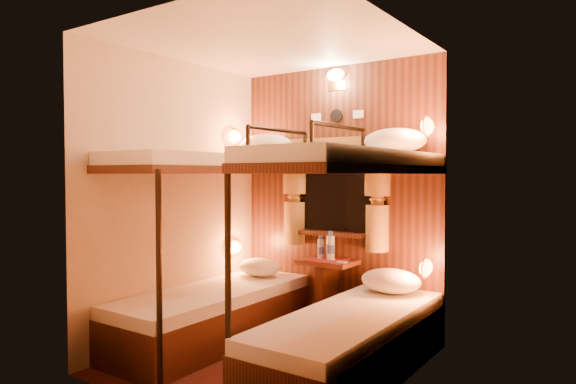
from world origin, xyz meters
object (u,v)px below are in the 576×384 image
Objects in this scene: bunk_left at (214,276)px; bottle_left at (321,249)px; table at (327,286)px; bunk_right at (351,297)px; bottle_right at (331,248)px.

bunk_left is 0.99m from bottle_left.
table is 0.33m from bottle_left.
table is at bearing 129.67° from bunk_right.
table is at bearing 0.40° from bottle_left.
bottle_left reaches higher than table.
table is 2.51× the size of bottle_right.
bottle_left is 0.82× the size of bottle_right.
bunk_left and bunk_right have the same top height.
bunk_left is at bearing -131.37° from bottle_right.
bunk_left is 1.30m from bunk_right.
bunk_left is at bearing -126.71° from bottle_left.
bunk_left is 1.06m from bottle_right.
bunk_right is 7.29× the size of bottle_right.
bottle_right is (-0.61, 0.78, 0.20)m from bunk_right.
bottle_left is (0.58, 0.78, 0.18)m from bunk_left.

